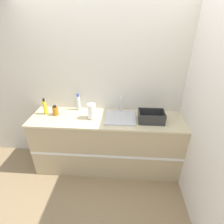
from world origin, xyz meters
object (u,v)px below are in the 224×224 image
(bottle_amber, at_px, (55,111))
(bottle_yellow, at_px, (45,107))
(dish_rack, at_px, (151,118))
(bottle_clear, at_px, (79,103))
(sink, at_px, (120,117))
(paper_towel_roll, at_px, (92,111))

(bottle_amber, distance_m, bottle_yellow, 0.17)
(dish_rack, height_order, bottle_amber, bottle_amber)
(bottle_clear, bearing_deg, sink, -17.94)
(sink, relative_size, bottle_yellow, 1.72)
(bottle_clear, bearing_deg, bottle_amber, -148.14)
(bottle_amber, bearing_deg, dish_rack, -3.35)
(sink, distance_m, paper_towel_roll, 0.43)
(dish_rack, bearing_deg, sink, 172.21)
(paper_towel_roll, bearing_deg, sink, 5.54)
(bottle_yellow, bearing_deg, dish_rack, -3.58)
(bottle_yellow, height_order, bottle_clear, bottle_clear)
(sink, height_order, bottle_yellow, sink)
(paper_towel_roll, relative_size, dish_rack, 0.63)
(paper_towel_roll, height_order, bottle_yellow, bottle_yellow)
(sink, bearing_deg, bottle_yellow, 178.05)
(dish_rack, bearing_deg, paper_towel_roll, 178.70)
(bottle_amber, bearing_deg, bottle_yellow, 174.38)
(paper_towel_roll, xyz_separation_m, bottle_amber, (-0.57, 0.06, -0.05))
(sink, relative_size, paper_towel_roll, 1.94)
(sink, relative_size, bottle_amber, 2.84)
(sink, distance_m, dish_rack, 0.45)
(dish_rack, relative_size, bottle_yellow, 1.40)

